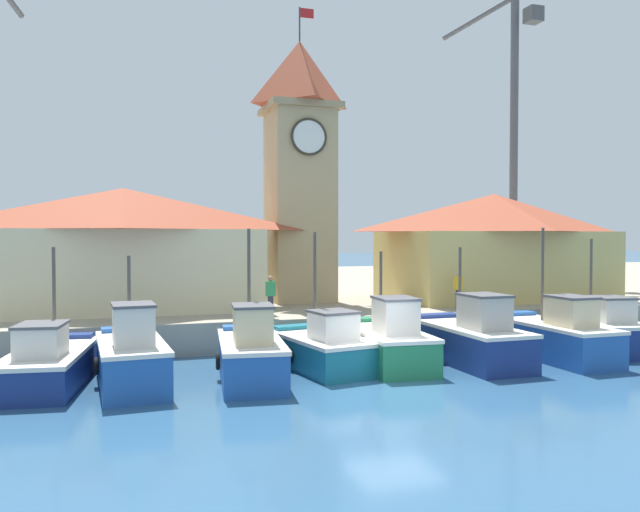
% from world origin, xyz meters
% --- Properties ---
extents(ground_plane, '(300.00, 300.00, 0.00)m').
position_xyz_m(ground_plane, '(0.00, 0.00, 0.00)').
color(ground_plane, '#2D567A').
extents(quay_wharf, '(120.00, 40.00, 1.19)m').
position_xyz_m(quay_wharf, '(0.00, 26.22, 0.60)').
color(quay_wharf, '#9E937F').
rests_on(quay_wharf, ground).
extents(fishing_boat_far_left, '(2.59, 5.24, 3.98)m').
position_xyz_m(fishing_boat_far_left, '(-9.40, 3.00, 0.66)').
color(fishing_boat_far_left, navy).
rests_on(fishing_boat_far_left, ground).
extents(fishing_boat_left_outer, '(2.08, 4.73, 3.73)m').
position_xyz_m(fishing_boat_left_outer, '(-7.15, 2.22, 0.84)').
color(fishing_boat_left_outer, '#2356A8').
rests_on(fishing_boat_left_outer, ground).
extents(fishing_boat_left_inner, '(2.35, 4.77, 4.53)m').
position_xyz_m(fishing_boat_left_inner, '(-3.77, 1.86, 0.80)').
color(fishing_boat_left_inner, '#2356A8').
rests_on(fishing_boat_left_inner, ground).
extents(fishing_boat_mid_left, '(2.82, 4.58, 4.44)m').
position_xyz_m(fishing_boat_mid_left, '(-1.21, 2.82, 0.69)').
color(fishing_boat_mid_left, '#196B7F').
rests_on(fishing_boat_mid_left, ground).
extents(fishing_boat_center, '(2.33, 5.04, 3.79)m').
position_xyz_m(fishing_boat_center, '(1.01, 2.73, 0.79)').
color(fishing_boat_center, '#237A4C').
rests_on(fishing_boat_center, ground).
extents(fishing_boat_mid_right, '(2.17, 5.15, 3.92)m').
position_xyz_m(fishing_boat_mid_right, '(3.85, 2.21, 0.82)').
color(fishing_boat_mid_right, navy).
rests_on(fishing_boat_mid_right, ground).
extents(fishing_boat_right_inner, '(2.02, 5.05, 4.61)m').
position_xyz_m(fishing_boat_right_inner, '(7.02, 1.91, 0.80)').
color(fishing_boat_right_inner, '#2356A8').
rests_on(fishing_boat_right_inner, ground).
extents(fishing_boat_right_outer, '(2.79, 4.68, 4.21)m').
position_xyz_m(fishing_boat_right_outer, '(9.69, 2.76, 0.74)').
color(fishing_boat_right_outer, navy).
rests_on(fishing_boat_right_outer, ground).
extents(clock_tower, '(3.41, 3.41, 14.08)m').
position_xyz_m(clock_tower, '(0.82, 12.70, 7.86)').
color(clock_tower, tan).
rests_on(clock_tower, quay_wharf).
extents(warehouse_left, '(11.59, 5.82, 5.15)m').
position_xyz_m(warehouse_left, '(-7.31, 11.35, 3.83)').
color(warehouse_left, beige).
rests_on(warehouse_left, quay_wharf).
extents(warehouse_right, '(10.95, 6.73, 5.27)m').
position_xyz_m(warehouse_right, '(10.60, 11.13, 3.89)').
color(warehouse_right, tan).
rests_on(warehouse_right, quay_wharf).
extents(port_crane_near, '(3.84, 7.10, 21.08)m').
position_xyz_m(port_crane_near, '(18.45, 20.88, 9.39)').
color(port_crane_near, '#353539').
rests_on(port_crane_near, quay_wharf).
extents(dock_worker_near_tower, '(0.34, 0.22, 1.62)m').
position_xyz_m(dock_worker_near_tower, '(6.26, 7.17, 2.04)').
color(dock_worker_near_tower, '#33333D').
rests_on(dock_worker_near_tower, quay_wharf).
extents(dock_worker_along_quay, '(0.34, 0.22, 1.62)m').
position_xyz_m(dock_worker_along_quay, '(-2.01, 6.83, 2.04)').
color(dock_worker_along_quay, '#33333D').
rests_on(dock_worker_along_quay, quay_wharf).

